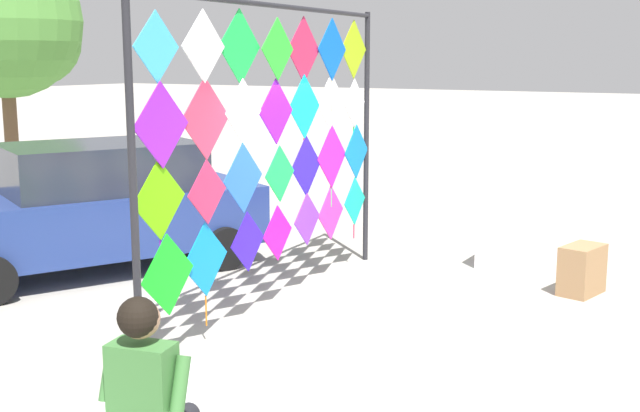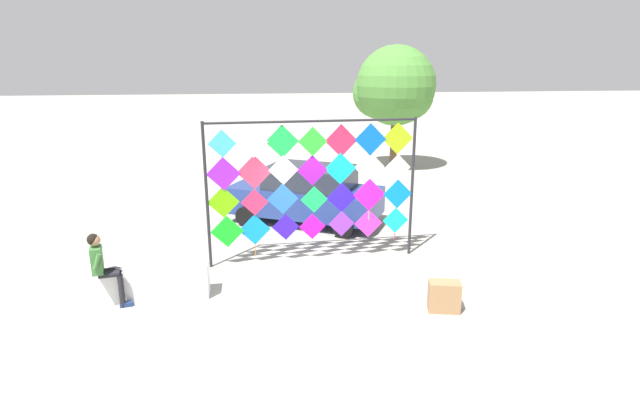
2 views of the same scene
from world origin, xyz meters
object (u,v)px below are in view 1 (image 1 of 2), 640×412
seated_vendor (154,398)px  tree_far_right (0,27)px  kite_display_rack (277,129)px  cardboard_box_large (582,270)px  parked_car (94,206)px

seated_vendor → tree_far_right: tree_far_right is taller
kite_display_rack → tree_far_right: bearing=65.7°
seated_vendor → cardboard_box_large: 6.57m
parked_car → cardboard_box_large: 6.25m
seated_vendor → tree_far_right: bearing=53.9°
seated_vendor → cardboard_box_large: bearing=-8.1°
seated_vendor → tree_far_right: size_ratio=0.29×
parked_car → tree_far_right: tree_far_right is taller
cardboard_box_large → tree_far_right: size_ratio=0.11×
parked_car → tree_far_right: bearing=58.2°
cardboard_box_large → tree_far_right: tree_far_right is taller
kite_display_rack → parked_car: size_ratio=1.04×
seated_vendor → parked_car: 6.61m
cardboard_box_large → tree_far_right: bearing=79.8°
parked_car → tree_far_right: size_ratio=0.90×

